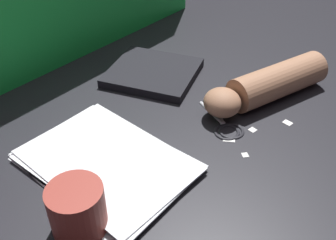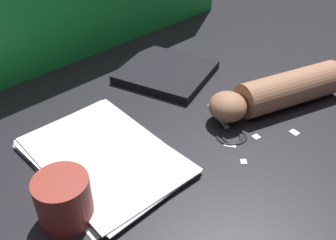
{
  "view_description": "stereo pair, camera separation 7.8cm",
  "coord_description": "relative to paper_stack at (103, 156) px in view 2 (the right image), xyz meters",
  "views": [
    {
      "loc": [
        -0.47,
        -0.41,
        0.53
      ],
      "look_at": [
        0.0,
        0.0,
        0.06
      ],
      "focal_mm": 42.0,
      "sensor_mm": 36.0,
      "label": 1
    },
    {
      "loc": [
        -0.41,
        -0.46,
        0.53
      ],
      "look_at": [
        0.0,
        0.0,
        0.06
      ],
      "focal_mm": 42.0,
      "sensor_mm": 36.0,
      "label": 2
    }
  ],
  "objects": [
    {
      "name": "scissors",
      "position": [
        0.25,
        -0.11,
        -0.0
      ],
      "size": [
        0.12,
        0.15,
        0.01
      ],
      "color": "silver",
      "rests_on": "ground_plane"
    },
    {
      "name": "book_closed",
      "position": [
        0.31,
        0.16,
        0.0
      ],
      "size": [
        0.27,
        0.28,
        0.02
      ],
      "color": "black",
      "rests_on": "ground_plane"
    },
    {
      "name": "paper_scrap_far",
      "position": [
        0.36,
        -0.21,
        -0.01
      ],
      "size": [
        0.02,
        0.02,
        0.0
      ],
      "color": "white",
      "rests_on": "ground_plane"
    },
    {
      "name": "mug",
      "position": [
        -0.13,
        -0.08,
        0.04
      ],
      "size": [
        0.09,
        0.09,
        0.09
      ],
      "color": "#99382D",
      "rests_on": "ground_plane"
    },
    {
      "name": "paper_scrap_side",
      "position": [
        0.2,
        -0.19,
        -0.01
      ],
      "size": [
        0.02,
        0.02,
        0.0
      ],
      "color": "white",
      "rests_on": "ground_plane"
    },
    {
      "name": "hand_forearm",
      "position": [
        0.41,
        -0.12,
        0.03
      ],
      "size": [
        0.35,
        0.18,
        0.08
      ],
      "color": "#A87556",
      "rests_on": "ground_plane"
    },
    {
      "name": "paper_stack",
      "position": [
        0.0,
        0.0,
        0.0
      ],
      "size": [
        0.24,
        0.34,
        0.02
      ],
      "color": "white",
      "rests_on": "ground_plane"
    },
    {
      "name": "paper_scrap_mid",
      "position": [
        0.28,
        -0.16,
        -0.01
      ],
      "size": [
        0.02,
        0.02,
        0.0
      ],
      "color": "white",
      "rests_on": "ground_plane"
    },
    {
      "name": "ground_plane",
      "position": [
        0.13,
        -0.05,
        -0.01
      ],
      "size": [
        6.0,
        6.0,
        0.0
      ],
      "primitive_type": "plane",
      "color": "black"
    },
    {
      "name": "paper_scrap_near",
      "position": [
        0.22,
        -0.14,
        -0.01
      ],
      "size": [
        0.02,
        0.03,
        0.0
      ],
      "color": "white",
      "rests_on": "ground_plane"
    }
  ]
}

